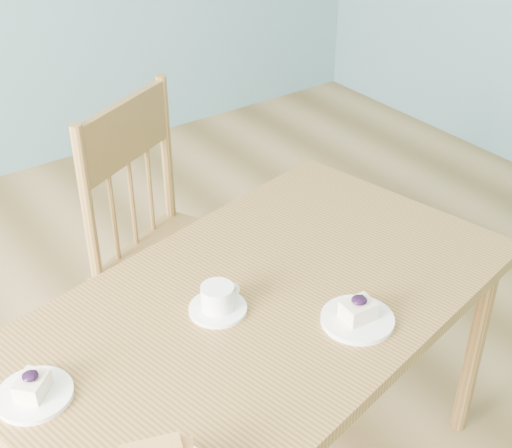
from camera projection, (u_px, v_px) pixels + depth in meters
name	position (u px, v px, depth m)	size (l,w,h in m)	color
room	(223.00, 82.00, 1.04)	(5.01, 5.01, 2.71)	#A47D4C
dining_table	(262.00, 321.00, 1.71)	(1.40, 0.98, 0.68)	olive
dining_chair	(174.00, 250.00, 2.19)	(0.58, 0.57, 0.96)	olive
cheesecake_plate_near	(358.00, 315.00, 1.60)	(0.17, 0.17, 0.07)	white
cheesecake_plate_far	(34.00, 391.00, 1.41)	(0.15, 0.15, 0.06)	white
coffee_cup	(218.00, 300.00, 1.63)	(0.13, 0.13, 0.07)	white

